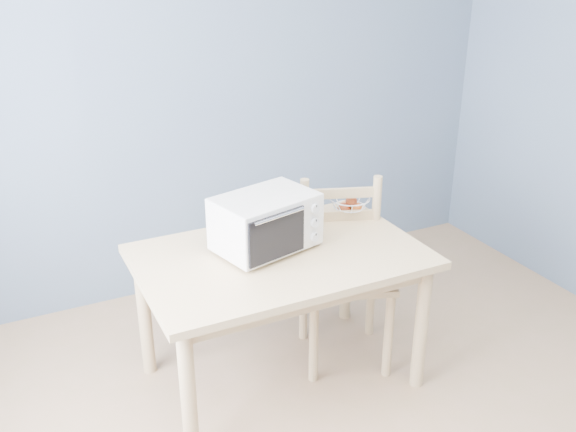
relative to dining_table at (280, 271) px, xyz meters
name	(u,v)px	position (x,y,z in m)	size (l,w,h in m)	color
room	(447,224)	(0.13, -1.03, 0.65)	(4.01, 4.51, 2.61)	#A67D5C
dining_table	(280,271)	(0.00, 0.00, 0.00)	(1.40, 0.90, 0.75)	tan
toaster_oven	(263,223)	(-0.06, 0.07, 0.25)	(0.55, 0.46, 0.29)	beige
fruit_basket	(349,205)	(0.55, 0.26, 0.16)	(0.30, 0.30, 0.12)	white
dining_chair	(344,275)	(0.42, 0.07, -0.16)	(0.60, 0.60, 1.00)	tan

